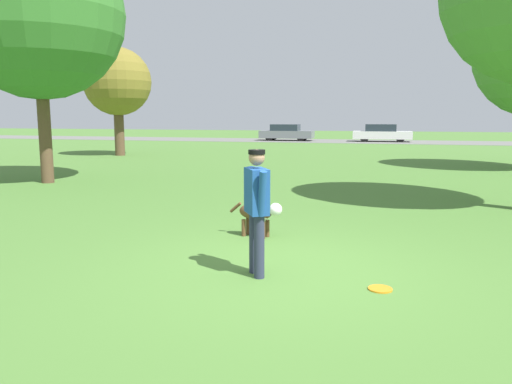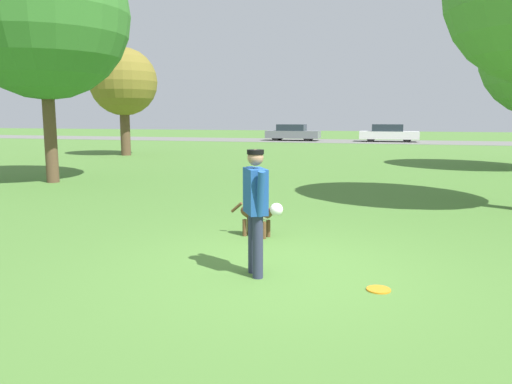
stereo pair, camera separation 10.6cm
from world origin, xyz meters
TOP-DOWN VIEW (x-y plane):
  - ground_plane at (0.00, 0.00)m, footprint 120.00×120.00m
  - far_road_strip at (0.00, 33.30)m, footprint 120.00×6.00m
  - person at (-0.23, -0.24)m, footprint 0.42×0.63m
  - dog at (-0.70, 1.69)m, footprint 0.97×0.42m
  - frisbee at (1.28, -0.39)m, footprint 0.28×0.28m
  - tree_far_left at (-11.74, 16.37)m, footprint 3.32×3.32m
  - tree_near_left at (-8.49, 6.58)m, footprint 4.89×4.89m
  - parked_car_grey at (-6.64, 33.18)m, footprint 4.22×1.88m
  - parked_car_white at (0.74, 33.40)m, footprint 4.39×1.86m

SIDE VIEW (x-z plane):
  - ground_plane at x=0.00m, z-range 0.00..0.00m
  - far_road_strip at x=0.00m, z-range 0.00..0.01m
  - frisbee at x=1.28m, z-range 0.00..0.02m
  - dog at x=-0.70m, z-range 0.10..0.70m
  - parked_car_grey at x=-6.64m, z-range -0.01..1.29m
  - parked_car_white at x=0.74m, z-range -0.01..1.32m
  - person at x=-0.23m, z-range 0.14..1.71m
  - tree_far_left at x=-11.74m, z-range 0.95..6.25m
  - tree_near_left at x=-8.49m, z-range 1.20..8.52m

